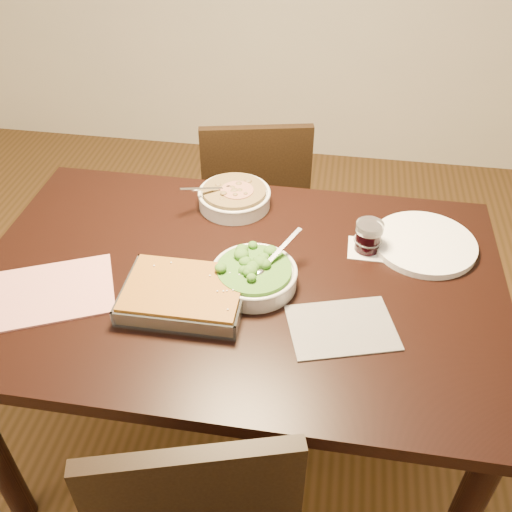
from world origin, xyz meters
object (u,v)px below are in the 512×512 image
at_px(table, 238,302).
at_px(chair_far, 255,200).
at_px(baking_dish, 184,294).
at_px(stew_bowl, 234,197).
at_px(broccoli_bowl, 254,275).
at_px(wine_tumbler, 368,236).
at_px(dinner_plate, 424,244).

height_order(table, chair_far, chair_far).
xyz_separation_m(table, chair_far, (-0.08, 0.76, -0.18)).
relative_size(baking_dish, chair_far, 0.36).
bearing_deg(stew_bowl, chair_far, 91.01).
relative_size(table, broccoli_bowl, 5.97).
bearing_deg(wine_tumbler, baking_dish, -147.62).
bearing_deg(dinner_plate, baking_dish, -151.93).
height_order(table, dinner_plate, dinner_plate).
distance_m(wine_tumbler, chair_far, 0.79).
distance_m(baking_dish, wine_tumbler, 0.53).
distance_m(stew_bowl, chair_far, 0.53).
height_order(table, wine_tumbler, wine_tumbler).
distance_m(broccoli_bowl, dinner_plate, 0.50).
bearing_deg(table, baking_dish, -134.15).
xyz_separation_m(table, wine_tumbler, (0.34, 0.17, 0.14)).
relative_size(stew_bowl, wine_tumbler, 2.58).
relative_size(table, chair_far, 1.65).
bearing_deg(broccoli_bowl, chair_far, 99.15).
bearing_deg(baking_dish, chair_far, 87.26).
bearing_deg(dinner_plate, broccoli_bowl, -152.69).
relative_size(stew_bowl, dinner_plate, 0.77).
distance_m(stew_bowl, wine_tumbler, 0.43).
relative_size(stew_bowl, baking_dish, 0.73).
xyz_separation_m(baking_dish, dinner_plate, (0.61, 0.32, -0.02)).
xyz_separation_m(wine_tumbler, dinner_plate, (0.16, 0.04, -0.04)).
bearing_deg(stew_bowl, broccoli_bowl, -71.15).
relative_size(baking_dish, wine_tumbler, 3.51).
bearing_deg(baking_dish, dinner_plate, 27.68).
distance_m(table, baking_dish, 0.20).
relative_size(wine_tumbler, chair_far, 0.10).
bearing_deg(table, broccoli_bowl, -24.37).
distance_m(broccoli_bowl, chair_far, 0.85).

